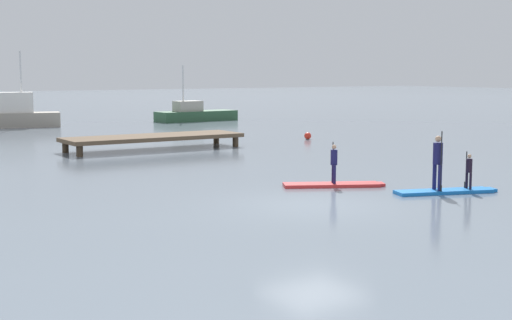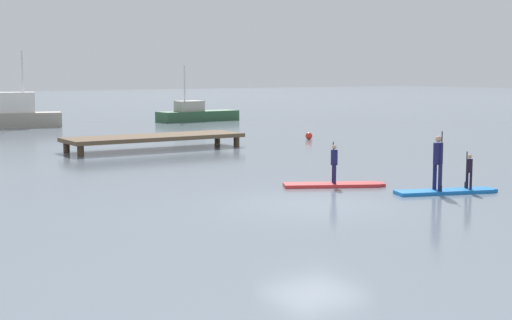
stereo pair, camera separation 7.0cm
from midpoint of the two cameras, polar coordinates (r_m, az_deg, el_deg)
The scene contains 10 objects.
ground_plane at distance 19.62m, azimuth 4.46°, elevation -3.47°, with size 240.00×240.00×0.00m, color slate.
paddleboard_near at distance 22.73m, azimuth 5.98°, elevation -1.93°, with size 3.05×1.98×0.10m.
paddler_child_solo at distance 22.64m, azimuth 6.00°, elevation -0.11°, with size 0.28×0.38×1.27m.
paddleboard_far at distance 22.07m, azimuth 14.49°, elevation -2.38°, with size 3.09×1.57×0.10m.
paddler_adult at distance 21.79m, azimuth 13.89°, elevation 0.07°, with size 0.36×0.48×1.74m.
paddler_child_front at distance 22.34m, azimuth 16.17°, elevation -0.71°, with size 0.23×0.36×1.09m.
fishing_boat_green_midground at distance 52.73m, azimuth -4.82°, elevation 3.58°, with size 6.03×2.12×3.98m.
motor_boat_small_navy at distance 49.02m, azimuth -18.54°, elevation 3.35°, with size 6.24×3.04×4.84m.
floating_dock at distance 33.57m, azimuth -8.05°, elevation 1.74°, with size 8.19×2.44×0.65m.
mooring_buoy_near at distance 38.34m, azimuth 4.00°, elevation 1.89°, with size 0.37×0.37×0.37m, color red.
Camera 1 is at (-11.70, -15.35, 3.52)m, focal length 51.33 mm.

